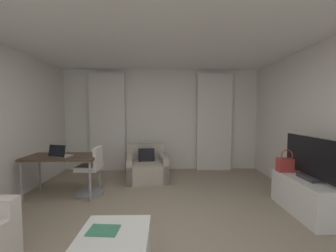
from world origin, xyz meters
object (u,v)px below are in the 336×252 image
Objects in this scene: armchair at (147,168)px; magazine_open at (103,230)px; coffee_table at (114,252)px; tv_flatscreen at (311,159)px; desk_chair at (91,173)px; handbag_primary at (287,164)px; desk at (63,159)px; laptop at (60,154)px; tv_console at (307,196)px.

magazine_open is at bearing -93.66° from armchair.
coffee_table is 2.88m from tv_flatscreen.
handbag_primary reaches higher than desk_chair.
tv_flatscreen reaches higher than desk.
armchair is 3.31× the size of magazine_open.
laptop is 4.02m from tv_flatscreen.
laptop is 1.26× the size of magazine_open.
armchair is 1.28m from desk_chair.
desk_chair is 2.13m from coffee_table.
desk_chair is 0.64m from laptop.
desk_chair is 3.59m from tv_flatscreen.
magazine_open is (1.26, -1.88, -0.25)m from desk.
laptop is 0.58× the size of coffee_table.
laptop is 4.04m from tv_console.
laptop is 3.86m from handbag_primary.
desk reaches higher than tv_console.
armchair is 0.78× the size of desk.
laptop is (0.00, -0.09, 0.11)m from desk.
armchair is at bearing 34.47° from laptop.
handbag_primary is at bearing -7.50° from desk_chair.
laptop is 2.22m from magazine_open.
tv_flatscreen reaches higher than armchair.
laptop reaches higher than desk_chair.
desk is 2.38m from coffee_table.
magazine_open is 2.93m from tv_flatscreen.
desk_chair is at bearing 14.23° from laptop.
magazine_open is at bearing 170.53° from coffee_table.
desk_chair reaches higher than coffee_table.
magazine_open is at bearing -150.33° from handbag_primary.
armchair is at bearing 42.42° from desk_chair.
desk_chair is 1.37× the size of coffee_table.
tv_console is 0.97× the size of tv_flatscreen.
desk reaches higher than coffee_table.
desk is at bearing 168.94° from tv_console.
handbag_primary is (-0.11, 0.37, 0.39)m from tv_console.
armchair is at bearing 151.64° from handbag_primary.
tv_flatscreen is at bearing 22.59° from coffee_table.
armchair is 3.02m from tv_console.
desk_chair is 2.06m from magazine_open.
magazine_open is (-0.10, 0.02, 0.21)m from coffee_table.
coffee_table is 2.93m from handbag_primary.
handbag_primary is (2.59, 1.47, 0.24)m from magazine_open.
magazine_open is at bearing -158.50° from tv_flatscreen.
handbag_primary reaches higher than tv_console.
desk_chair is 0.80× the size of tv_console.
desk reaches higher than magazine_open.
tv_console is (3.96, -0.77, -0.40)m from desk.
laptop is at bearing -165.77° from desk_chair.
desk is at bearing 123.86° from magazine_open.
desk_chair reaches higher than magazine_open.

